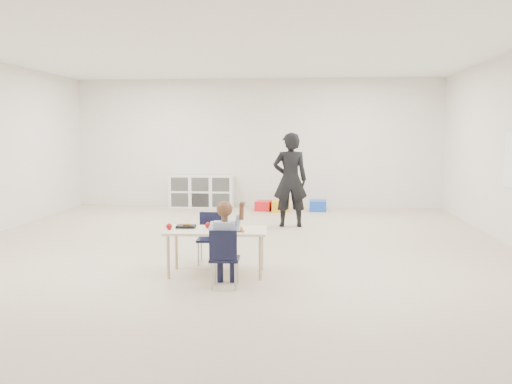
# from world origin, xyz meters

# --- Properties ---
(room) EXTENTS (9.00, 9.02, 2.80)m
(room) POSITION_xyz_m (0.00, 0.00, 1.40)
(room) COLOR beige
(room) RESTS_ON ground
(table) EXTENTS (1.17, 0.62, 0.53)m
(table) POSITION_xyz_m (0.02, -1.29, 0.27)
(table) COLOR #F4ECC3
(table) RESTS_ON ground
(chair_near) EXTENTS (0.32, 0.30, 0.63)m
(chair_near) POSITION_xyz_m (0.18, -1.79, 0.32)
(chair_near) COLOR black
(chair_near) RESTS_ON ground
(chair_far) EXTENTS (0.32, 0.30, 0.63)m
(chair_far) POSITION_xyz_m (-0.15, -0.79, 0.32)
(chair_far) COLOR black
(chair_far) RESTS_ON ground
(child) EXTENTS (0.44, 0.44, 1.00)m
(child) POSITION_xyz_m (0.18, -1.79, 0.50)
(child) COLOR #BBD1FD
(child) RESTS_ON chair_near
(lunch_tray_near) EXTENTS (0.23, 0.17, 0.03)m
(lunch_tray_near) POSITION_xyz_m (0.10, -1.21, 0.54)
(lunch_tray_near) COLOR black
(lunch_tray_near) RESTS_ON table
(lunch_tray_far) EXTENTS (0.23, 0.17, 0.03)m
(lunch_tray_far) POSITION_xyz_m (-0.35, -1.21, 0.54)
(lunch_tray_far) COLOR black
(lunch_tray_far) RESTS_ON table
(milk_carton) EXTENTS (0.07, 0.07, 0.10)m
(milk_carton) POSITION_xyz_m (0.00, -1.39, 0.58)
(milk_carton) COLOR white
(milk_carton) RESTS_ON table
(bread_roll) EXTENTS (0.09, 0.09, 0.07)m
(bread_roll) POSITION_xyz_m (0.30, -1.41, 0.56)
(bread_roll) COLOR tan
(bread_roll) RESTS_ON table
(apple_near) EXTENTS (0.07, 0.07, 0.07)m
(apple_near) POSITION_xyz_m (-0.09, -1.23, 0.56)
(apple_near) COLOR maroon
(apple_near) RESTS_ON table
(apple_far) EXTENTS (0.07, 0.07, 0.07)m
(apple_far) POSITION_xyz_m (-0.52, -1.36, 0.56)
(apple_far) COLOR maroon
(apple_far) RESTS_ON table
(cubby_shelf) EXTENTS (1.40, 0.40, 0.70)m
(cubby_shelf) POSITION_xyz_m (-1.20, 4.28, 0.35)
(cubby_shelf) COLOR white
(cubby_shelf) RESTS_ON ground
(adult) EXTENTS (0.64, 0.46, 1.64)m
(adult) POSITION_xyz_m (0.79, 2.00, 0.82)
(adult) COLOR black
(adult) RESTS_ON ground
(bin_red) EXTENTS (0.36, 0.44, 0.20)m
(bin_red) POSITION_xyz_m (0.19, 3.91, 0.10)
(bin_red) COLOR red
(bin_red) RESTS_ON ground
(bin_yellow) EXTENTS (0.38, 0.48, 0.23)m
(bin_yellow) POSITION_xyz_m (0.54, 3.80, 0.11)
(bin_yellow) COLOR gold
(bin_yellow) RESTS_ON ground
(bin_blue) EXTENTS (0.37, 0.46, 0.22)m
(bin_blue) POSITION_xyz_m (1.33, 3.95, 0.11)
(bin_blue) COLOR blue
(bin_blue) RESTS_ON ground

